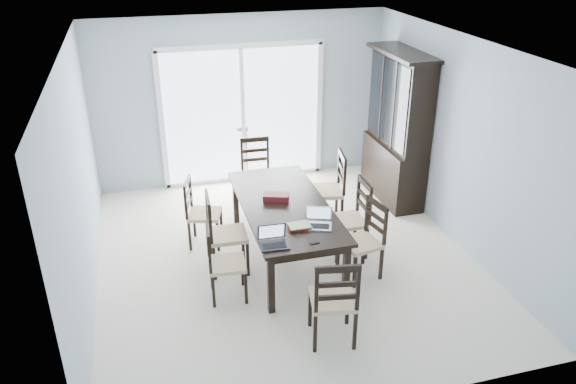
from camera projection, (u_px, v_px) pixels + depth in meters
name	position (u px, v px, depth m)	size (l,w,h in m)	color
floor	(285.00, 257.00, 7.00)	(5.00, 5.00, 0.00)	silver
ceiling	(284.00, 47.00, 5.87)	(5.00, 5.00, 0.00)	white
back_wall	(242.00, 101.00, 8.61)	(4.50, 0.02, 2.60)	#97A8B4
wall_left	(78.00, 183.00, 5.90)	(0.02, 5.00, 2.60)	#97A8B4
wall_right	(459.00, 143.00, 6.98)	(0.02, 5.00, 2.60)	#97A8B4
balcony	(234.00, 158.00, 10.06)	(4.50, 2.00, 0.10)	gray
railing	(223.00, 110.00, 10.67)	(4.50, 0.06, 1.10)	#99999E
dining_table	(285.00, 210.00, 6.71)	(1.00, 2.20, 0.75)	black
china_hutch	(397.00, 129.00, 8.11)	(0.50, 1.38, 2.20)	black
sliding_door	(243.00, 115.00, 8.68)	(2.52, 0.05, 2.18)	silver
chair_left_near	(219.00, 255.00, 6.04)	(0.43, 0.42, 1.03)	black
chair_left_mid	(219.00, 225.00, 6.50)	(0.46, 0.45, 1.15)	black
chair_left_far	(197.00, 205.00, 7.08)	(0.50, 0.49, 1.05)	black
chair_right_near	(368.00, 232.00, 6.45)	(0.49, 0.48, 1.08)	black
chair_right_mid	(355.00, 210.00, 6.87)	(0.44, 0.42, 1.13)	black
chair_right_far	(333.00, 181.00, 7.55)	(0.53, 0.52, 1.19)	black
chair_end_near	(335.00, 293.00, 5.32)	(0.50, 0.51, 1.14)	black
chair_end_far	(256.00, 165.00, 8.14)	(0.44, 0.46, 1.14)	black
laptop_dark	(274.00, 242.00, 5.79)	(0.31, 0.22, 0.21)	black
laptop_silver	(318.00, 223.00, 6.16)	(0.35, 0.30, 0.21)	silver
book_stack	(299.00, 226.00, 6.15)	(0.25, 0.19, 0.04)	maroon
cell_phone	(315.00, 243.00, 5.86)	(0.10, 0.04, 0.01)	black
game_box	(276.00, 197.00, 6.76)	(0.31, 0.15, 0.08)	#511019
hot_tub	(199.00, 139.00, 9.56)	(1.94, 1.80, 0.88)	brown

